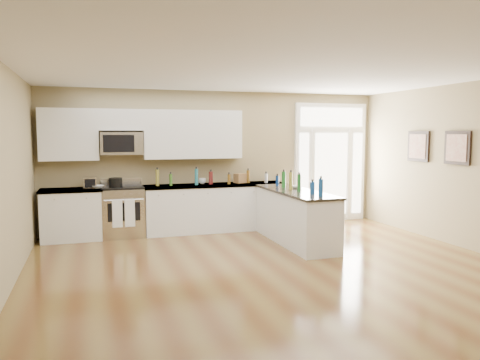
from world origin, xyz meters
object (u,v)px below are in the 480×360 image
object	(u,v)px
peninsula_cabinet	(295,219)
toaster_oven	(90,183)
kitchen_range	(123,211)
stockpot	(116,182)

from	to	relation	value
peninsula_cabinet	toaster_oven	world-z (taller)	toaster_oven
peninsula_cabinet	kitchen_range	world-z (taller)	kitchen_range
peninsula_cabinet	kitchen_range	xyz separation A→B (m)	(-2.89, 1.45, 0.04)
stockpot	toaster_oven	distance (m)	0.46
kitchen_range	stockpot	world-z (taller)	stockpot
kitchen_range	stockpot	bearing A→B (deg)	-154.89
peninsula_cabinet	toaster_oven	bearing A→B (deg)	157.10
kitchen_range	stockpot	size ratio (longest dim) A/B	4.36
peninsula_cabinet	stockpot	distance (m)	3.37
kitchen_range	peninsula_cabinet	bearing A→B (deg)	-26.65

